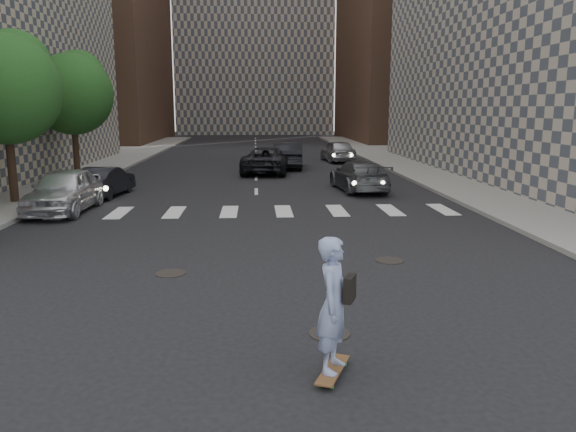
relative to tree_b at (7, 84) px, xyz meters
name	(u,v)px	position (x,y,z in m)	size (l,w,h in m)	color
ground	(258,289)	(9.45, -11.14, -4.65)	(160.00, 160.00, 0.00)	black
sidewalk_right	(508,173)	(23.95, 8.86, -4.57)	(13.00, 80.00, 0.15)	gray
tree_b	(7,84)	(0.00, 0.00, 0.00)	(4.20, 4.20, 6.60)	#382619
tree_c	(73,90)	(0.00, 8.00, 0.00)	(4.20, 4.20, 6.60)	#382619
manhole_a	(329,334)	(10.65, -13.64, -4.64)	(0.70, 0.70, 0.02)	black
manhole_b	(171,273)	(7.45, -9.94, -4.64)	(0.70, 0.70, 0.02)	black
manhole_c	(389,260)	(12.75, -9.14, -4.64)	(0.70, 0.70, 0.02)	black
skateboarder	(334,305)	(10.51, -15.14, -3.58)	(0.70, 1.04, 2.04)	brown
silver_sedan	(65,190)	(2.45, -1.79, -3.85)	(1.88, 4.68, 1.60)	silver
traffic_car_a	(105,181)	(2.95, 1.86, -4.00)	(1.36, 3.91, 1.29)	black
traffic_car_b	(359,176)	(14.17, 2.86, -3.95)	(1.94, 4.78, 1.39)	#525559
traffic_car_c	(267,160)	(10.08, 10.11, -3.88)	(2.53, 5.49, 1.53)	black
traffic_car_d	(338,151)	(15.23, 16.86, -3.88)	(1.82, 4.52, 1.54)	#A5A6AC
traffic_car_e	(288,155)	(11.50, 12.86, -3.83)	(1.72, 4.93, 1.63)	black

